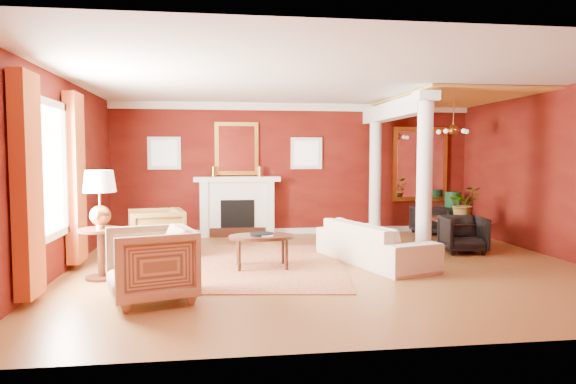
{
  "coord_description": "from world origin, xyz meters",
  "views": [
    {
      "loc": [
        -1.69,
        -7.84,
        1.73
      ],
      "look_at": [
        -0.57,
        0.45,
        1.15
      ],
      "focal_mm": 32.0,
      "sensor_mm": 36.0,
      "label": 1
    }
  ],
  "objects": [
    {
      "name": "ground",
      "position": [
        0.0,
        0.0,
        0.0
      ],
      "size": [
        8.0,
        8.0,
        0.0
      ],
      "primitive_type": "plane",
      "color": "brown",
      "rests_on": "ground"
    },
    {
      "name": "room_shell",
      "position": [
        0.0,
        0.0,
        2.02
      ],
      "size": [
        8.04,
        7.04,
        2.92
      ],
      "color": "#60180D",
      "rests_on": "ground"
    },
    {
      "name": "fireplace",
      "position": [
        -1.3,
        3.32,
        0.65
      ],
      "size": [
        1.85,
        0.42,
        1.29
      ],
      "color": "white",
      "rests_on": "ground"
    },
    {
      "name": "overmantel_mirror",
      "position": [
        -1.3,
        3.45,
        1.9
      ],
      "size": [
        0.95,
        0.07,
        1.15
      ],
      "color": "gold",
      "rests_on": "fireplace"
    },
    {
      "name": "flank_window_left",
      "position": [
        -2.85,
        3.46,
        1.8
      ],
      "size": [
        0.7,
        0.07,
        0.7
      ],
      "color": "white",
      "rests_on": "room_shell"
    },
    {
      "name": "flank_window_right",
      "position": [
        0.25,
        3.46,
        1.8
      ],
      "size": [
        0.7,
        0.07,
        0.7
      ],
      "color": "white",
      "rests_on": "room_shell"
    },
    {
      "name": "left_window",
      "position": [
        -3.89,
        -0.6,
        1.42
      ],
      "size": [
        0.21,
        2.55,
        2.6
      ],
      "color": "white",
      "rests_on": "room_shell"
    },
    {
      "name": "column_front",
      "position": [
        1.7,
        0.3,
        1.43
      ],
      "size": [
        0.36,
        0.36,
        2.8
      ],
      "color": "white",
      "rests_on": "ground"
    },
    {
      "name": "column_back",
      "position": [
        1.7,
        3.0,
        1.43
      ],
      "size": [
        0.36,
        0.36,
        2.8
      ],
      "color": "white",
      "rests_on": "ground"
    },
    {
      "name": "header_beam",
      "position": [
        1.7,
        1.9,
        2.62
      ],
      "size": [
        0.3,
        3.2,
        0.32
      ],
      "primitive_type": "cube",
      "color": "white",
      "rests_on": "column_front"
    },
    {
      "name": "amber_ceiling",
      "position": [
        2.85,
        1.75,
        2.87
      ],
      "size": [
        2.3,
        3.4,
        0.04
      ],
      "primitive_type": "cube",
      "color": "gold",
      "rests_on": "room_shell"
    },
    {
      "name": "dining_mirror",
      "position": [
        2.9,
        3.45,
        1.55
      ],
      "size": [
        1.3,
        0.07,
        1.7
      ],
      "color": "gold",
      "rests_on": "room_shell"
    },
    {
      "name": "chandelier",
      "position": [
        2.9,
        1.8,
        2.25
      ],
      "size": [
        0.6,
        0.62,
        0.75
      ],
      "color": "#BC7A3B",
      "rests_on": "room_shell"
    },
    {
      "name": "crown_trim",
      "position": [
        0.0,
        3.46,
        2.82
      ],
      "size": [
        8.0,
        0.08,
        0.16
      ],
      "primitive_type": "cube",
      "color": "white",
      "rests_on": "room_shell"
    },
    {
      "name": "base_trim",
      "position": [
        0.0,
        3.46,
        0.06
      ],
      "size": [
        8.0,
        0.08,
        0.12
      ],
      "primitive_type": "cube",
      "color": "white",
      "rests_on": "ground"
    },
    {
      "name": "rug",
      "position": [
        -1.07,
        0.21,
        0.01
      ],
      "size": [
        3.09,
        3.85,
        0.01
      ],
      "primitive_type": "cube",
      "rotation": [
        0.0,
        0.0,
        -0.13
      ],
      "color": "maroon",
      "rests_on": "ground"
    },
    {
      "name": "sofa",
      "position": [
        0.8,
        0.16,
        0.45
      ],
      "size": [
        1.34,
        2.38,
        0.9
      ],
      "primitive_type": "imported",
      "rotation": [
        0.0,
        0.0,
        1.88
      ],
      "color": "#F7E7CF",
      "rests_on": "ground"
    },
    {
      "name": "armchair_leopard",
      "position": [
        -2.77,
        1.12,
        0.46
      ],
      "size": [
        1.0,
        1.05,
        0.92
      ],
      "primitive_type": "imported",
      "rotation": [
        0.0,
        0.0,
        -1.37
      ],
      "color": "black",
      "rests_on": "ground"
    },
    {
      "name": "armchair_stripe",
      "position": [
        -2.51,
        -1.62,
        0.49
      ],
      "size": [
        1.13,
        1.17,
        0.98
      ],
      "primitive_type": "imported",
      "rotation": [
        0.0,
        0.0,
        -1.27
      ],
      "color": "tan",
      "rests_on": "ground"
    },
    {
      "name": "coffee_table",
      "position": [
        -1.04,
        -0.0,
        0.47
      ],
      "size": [
        1.02,
        1.02,
        0.52
      ],
      "rotation": [
        0.0,
        0.0,
        -0.27
      ],
      "color": "black",
      "rests_on": "ground"
    },
    {
      "name": "coffee_book",
      "position": [
        -1.05,
        -0.08,
        0.63
      ],
      "size": [
        0.17,
        0.03,
        0.23
      ],
      "primitive_type": "imported",
      "rotation": [
        0.0,
        0.0,
        -0.08
      ],
      "color": "black",
      "rests_on": "coffee_table"
    },
    {
      "name": "side_table",
      "position": [
        -3.35,
        -0.39,
        1.04
      ],
      "size": [
        0.62,
        0.62,
        1.54
      ],
      "rotation": [
        0.0,
        0.0,
        0.4
      ],
      "color": "black",
      "rests_on": "ground"
    },
    {
      "name": "dining_table",
      "position": [
        2.96,
        1.6,
        0.39
      ],
      "size": [
        0.53,
        1.41,
        0.78
      ],
      "primitive_type": "imported",
      "rotation": [
        0.0,
        0.0,
        1.54
      ],
      "color": "black",
      "rests_on": "ground"
    },
    {
      "name": "dining_chair_near",
      "position": [
        2.66,
        0.8,
        0.36
      ],
      "size": [
        0.77,
        0.73,
        0.73
      ],
      "primitive_type": "imported",
      "rotation": [
        0.0,
        0.0,
        -0.1
      ],
      "color": "black",
      "rests_on": "ground"
    },
    {
      "name": "dining_chair_far",
      "position": [
        2.93,
        2.98,
        0.35
      ],
      "size": [
        0.71,
        0.67,
        0.7
      ],
      "primitive_type": "imported",
      "rotation": [
        0.0,
        0.0,
        3.08
      ],
      "color": "black",
      "rests_on": "ground"
    },
    {
      "name": "green_urn",
      "position": [
        3.5,
        3.0,
        0.37
      ],
      "size": [
        0.4,
        0.4,
        0.95
      ],
      "color": "#12391E",
      "rests_on": "ground"
    },
    {
      "name": "potted_plant",
      "position": [
        3.02,
        1.55,
        1.03
      ],
      "size": [
        0.68,
        0.73,
        0.51
      ],
      "primitive_type": "imported",
      "rotation": [
        0.0,
        0.0,
        0.15
      ],
      "color": "#26591E",
      "rests_on": "dining_table"
    }
  ]
}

